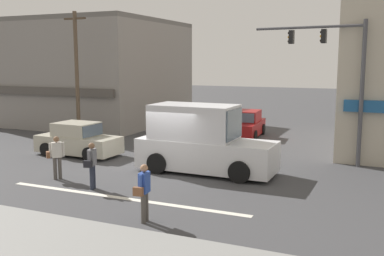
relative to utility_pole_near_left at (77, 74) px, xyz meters
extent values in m
plane|color=#3D3D3F|center=(8.16, -4.87, -3.75)|extent=(120.00, 120.00, 0.00)
cube|color=silver|center=(8.16, -8.37, -3.74)|extent=(9.00, 0.24, 0.01)
cube|color=gray|center=(8.16, -13.37, -3.67)|extent=(40.00, 5.00, 0.16)
cube|color=gray|center=(-4.02, 6.88, -0.24)|extent=(11.50, 10.54, 7.01)
cube|color=#4C4742|center=(-4.02, 1.51, -1.15)|extent=(10.92, 0.24, 0.50)
cube|color=#635F5B|center=(-4.02, 6.88, 3.42)|extent=(11.50, 10.54, 0.30)
cylinder|color=#4C3823|center=(15.97, 2.00, -2.54)|extent=(0.32, 0.32, 2.42)
cylinder|color=brown|center=(0.00, 0.00, -0.15)|extent=(0.22, 0.22, 7.20)
cube|color=#473828|center=(0.00, 0.00, 3.05)|extent=(1.40, 0.12, 0.10)
cylinder|color=#47474C|center=(15.06, -0.50, -0.65)|extent=(0.18, 0.18, 6.20)
cylinder|color=#47474C|center=(12.68, -0.19, 2.20)|extent=(4.78, 0.74, 0.12)
cube|color=black|center=(13.39, -0.28, 1.80)|extent=(0.23, 0.26, 0.60)
sphere|color=black|center=(13.27, -0.27, 1.98)|extent=(0.12, 0.12, 0.12)
sphere|color=orange|center=(13.27, -0.27, 1.80)|extent=(0.12, 0.12, 0.12)
sphere|color=black|center=(13.27, -0.27, 1.62)|extent=(0.12, 0.12, 0.12)
cube|color=black|center=(11.96, -0.10, 1.80)|extent=(0.23, 0.26, 0.60)
sphere|color=black|center=(11.84, -0.08, 1.98)|extent=(0.12, 0.12, 0.12)
sphere|color=orange|center=(11.84, -0.08, 1.80)|extent=(0.12, 0.12, 0.12)
sphere|color=black|center=(11.84, -0.08, 1.62)|extent=(0.12, 0.12, 0.12)
cube|color=silver|center=(9.46, -4.03, -3.00)|extent=(5.62, 2.06, 1.20)
cube|color=silver|center=(8.91, -4.02, -1.70)|extent=(3.42, 1.93, 1.40)
cube|color=#475666|center=(10.63, -4.04, -1.70)|extent=(0.08, 1.75, 1.19)
cylinder|color=black|center=(11.21, -3.04, -3.33)|extent=(0.84, 0.25, 0.84)
cylinder|color=black|center=(11.19, -5.04, -3.33)|extent=(0.84, 0.25, 0.84)
cylinder|color=black|center=(7.74, -3.01, -3.33)|extent=(0.84, 0.25, 0.84)
cylinder|color=black|center=(7.72, -5.01, -3.33)|extent=(0.84, 0.25, 0.84)
cube|color=maroon|center=(8.39, 4.80, -3.21)|extent=(2.01, 4.22, 0.80)
cube|color=maroon|center=(8.39, 4.90, -2.49)|extent=(1.70, 2.01, 0.64)
cube|color=#475666|center=(8.46, 3.94, -2.49)|extent=(1.44, 0.17, 0.54)
cylinder|color=black|center=(9.34, 3.60, -3.43)|extent=(0.23, 0.65, 0.64)
cylinder|color=black|center=(7.64, 3.47, -3.43)|extent=(0.23, 0.65, 0.64)
cylinder|color=black|center=(9.14, 6.14, -3.43)|extent=(0.23, 0.65, 0.64)
cylinder|color=black|center=(7.45, 6.01, -3.43)|extent=(0.23, 0.65, 0.64)
cube|color=#B7B29E|center=(2.58, -3.36, -3.21)|extent=(4.16, 1.85, 0.80)
cube|color=#B7B29E|center=(2.48, -3.36, -2.49)|extent=(1.96, 1.63, 0.64)
cube|color=#475666|center=(3.45, -3.39, -2.49)|extent=(0.11, 1.44, 0.54)
cylinder|color=black|center=(3.88, -2.56, -3.43)|extent=(0.65, 0.20, 0.64)
cylinder|color=black|center=(3.82, -4.26, -3.43)|extent=(0.65, 0.20, 0.64)
cylinder|color=black|center=(1.34, -2.46, -3.43)|extent=(0.65, 0.20, 0.64)
cylinder|color=black|center=(1.28, -4.16, -3.43)|extent=(0.65, 0.20, 0.64)
cylinder|color=#4C4742|center=(9.99, -9.92, -3.32)|extent=(0.14, 0.14, 0.86)
cylinder|color=#4C4742|center=(10.01, -10.10, -3.32)|extent=(0.14, 0.14, 0.86)
cube|color=#2D4CA5|center=(10.00, -10.01, -2.60)|extent=(0.25, 0.38, 0.58)
sphere|color=#9E7051|center=(10.00, -10.01, -2.19)|extent=(0.22, 0.22, 0.22)
cylinder|color=#2D4CA5|center=(9.98, -9.77, -2.60)|extent=(0.09, 0.09, 0.56)
cylinder|color=#2D4CA5|center=(10.02, -10.25, -2.60)|extent=(0.09, 0.09, 0.56)
cube|color=brown|center=(9.99, -10.33, -2.77)|extent=(0.29, 0.15, 0.24)
cylinder|color=#232838|center=(6.64, -7.78, -3.32)|extent=(0.14, 0.14, 0.86)
cylinder|color=#232838|center=(6.69, -7.95, -3.32)|extent=(0.14, 0.14, 0.86)
cube|color=slate|center=(6.67, -7.87, -2.60)|extent=(0.31, 0.41, 0.58)
sphere|color=brown|center=(6.67, -7.87, -2.19)|extent=(0.22, 0.22, 0.22)
cylinder|color=slate|center=(6.60, -7.64, -2.60)|extent=(0.09, 0.09, 0.56)
cylinder|color=slate|center=(6.73, -8.10, -2.60)|extent=(0.09, 0.09, 0.56)
cube|color=black|center=(6.72, -8.18, -2.77)|extent=(0.30, 0.19, 0.24)
cylinder|color=#4C4742|center=(4.70, -7.25, -3.32)|extent=(0.14, 0.14, 0.86)
cylinder|color=#4C4742|center=(4.57, -7.38, -3.32)|extent=(0.14, 0.14, 0.86)
cube|color=beige|center=(4.64, -7.31, -2.60)|extent=(0.41, 0.41, 0.58)
sphere|color=brown|center=(4.64, -7.31, -2.19)|extent=(0.22, 0.22, 0.22)
cylinder|color=beige|center=(4.80, -7.14, -2.60)|extent=(0.09, 0.09, 0.56)
cylinder|color=beige|center=(4.47, -7.49, -2.60)|extent=(0.09, 0.09, 0.56)
cube|color=brown|center=(4.39, -7.52, -2.77)|extent=(0.29, 0.28, 0.24)
camera|label=1|loc=(16.09, -20.58, 0.77)|focal=42.00mm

